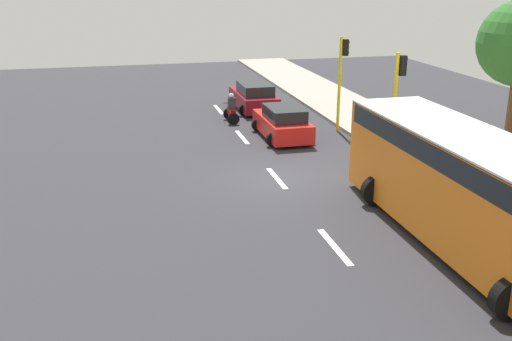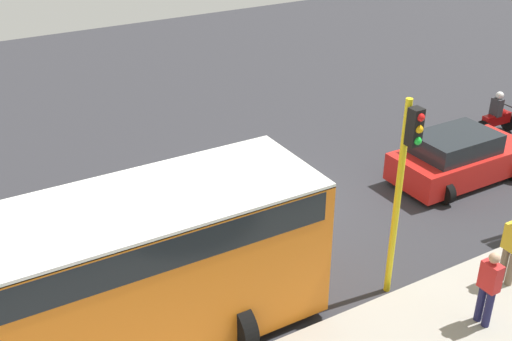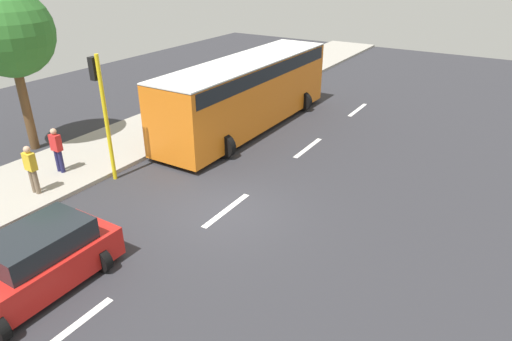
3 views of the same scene
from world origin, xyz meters
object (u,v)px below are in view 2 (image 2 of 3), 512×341
(pedestrian_near_signal, at_px, (489,286))
(city_bus, at_px, (28,298))
(car_red, at_px, (459,158))
(motorcycle, at_px, (497,116))
(pedestrian_by_tree, at_px, (512,247))
(traffic_light_midblock, at_px, (404,174))

(pedestrian_near_signal, bearing_deg, city_bus, -111.19)
(car_red, bearing_deg, city_bus, -81.88)
(motorcycle, relative_size, pedestrian_by_tree, 0.91)
(city_bus, distance_m, pedestrian_near_signal, 8.59)
(motorcycle, bearing_deg, pedestrian_by_tree, -47.44)
(traffic_light_midblock, bearing_deg, car_red, 120.63)
(motorcycle, xyz_separation_m, traffic_light_midblock, (4.74, -8.68, 2.29))
(car_red, xyz_separation_m, motorcycle, (-1.70, 3.55, -0.07))
(car_red, distance_m, motorcycle, 3.93)
(city_bus, bearing_deg, car_red, 98.12)
(motorcycle, xyz_separation_m, pedestrian_near_signal, (6.54, -7.86, 0.42))
(traffic_light_midblock, bearing_deg, pedestrian_by_tree, 64.10)
(city_bus, relative_size, pedestrian_near_signal, 6.51)
(pedestrian_near_signal, relative_size, pedestrian_by_tree, 1.00)
(motorcycle, distance_m, pedestrian_near_signal, 10.23)
(car_red, relative_size, city_bus, 0.38)
(car_red, relative_size, pedestrian_near_signal, 2.45)
(car_red, xyz_separation_m, pedestrian_near_signal, (4.85, -4.31, 0.35))
(pedestrian_by_tree, bearing_deg, city_bus, -104.27)
(motorcycle, relative_size, pedestrian_near_signal, 0.91)
(motorcycle, distance_m, traffic_light_midblock, 10.15)
(pedestrian_near_signal, bearing_deg, traffic_light_midblock, -155.47)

